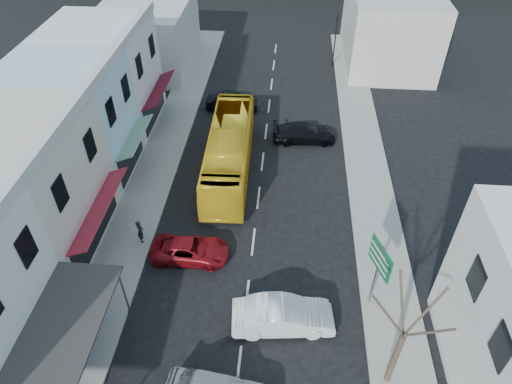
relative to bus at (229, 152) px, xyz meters
The scene contains 15 objects.
ground 11.22m from the bus, 78.31° to the right, with size 120.00×120.00×0.00m, color black.
sidewalk_left 5.52m from the bus, behind, with size 3.00×52.00×0.15m, color gray.
sidewalk_right 9.90m from the bus, ahead, with size 3.00×52.00×0.15m, color gray.
shopfront_row 12.06m from the bus, 150.12° to the right, with size 8.25×30.00×8.00m.
distant_block_left 18.89m from the bus, 121.17° to the left, with size 8.00×10.00×6.00m, color #B7B2A8.
distant_block_right 23.34m from the bus, 55.27° to the left, with size 8.00×12.00×7.00m, color #B7B2A8.
bus is the anchor object (origin of this frame).
car_white 13.20m from the bus, 71.45° to the right, with size 1.80×4.40×1.40m, color white.
car_red 8.53m from the bus, 98.32° to the right, with size 1.90×4.60×1.40m, color maroon.
car_black_near 6.70m from the bus, 37.88° to the left, with size 1.84×4.50×1.40m, color black.
car_black_far 8.39m from the bus, 95.79° to the left, with size 1.80×4.40×1.40m, color black.
pedestrian_left 8.63m from the bus, 120.18° to the right, with size 0.60×0.40×1.70m, color black.
direction_sign 13.85m from the bus, 51.28° to the right, with size 0.87×1.95×4.42m, color #145B33, non-canonical shape.
street_tree 17.60m from the bus, 58.92° to the right, with size 2.84×2.84×7.36m, color #382C21, non-canonical shape.
traffic_signal 19.30m from the bus, 65.31° to the left, with size 0.69×1.10×5.11m, color black, non-canonical shape.
Camera 1 is at (1.66, -14.64, 20.02)m, focal length 32.00 mm.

